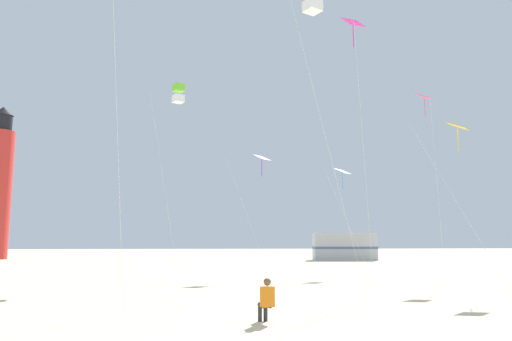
% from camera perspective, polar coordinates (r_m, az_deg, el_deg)
% --- Properties ---
extents(kite_flyer_standing, '(0.43, 0.56, 1.16)m').
position_cam_1_polar(kite_flyer_standing, '(13.24, 1.20, -14.79)').
color(kite_flyer_standing, orange).
rests_on(kite_flyer_standing, ground).
extents(kite_box_lime, '(2.09, 2.09, 11.49)m').
position_cam_1_polar(kite_box_lime, '(30.24, -9.07, 8.86)').
color(kite_box_lime, silver).
rests_on(kite_box_lime, ground).
extents(kite_diamond_violet, '(2.91, 2.91, 7.45)m').
position_cam_1_polar(kite_diamond_violet, '(30.57, 0.58, 1.03)').
color(kite_diamond_violet, silver).
rests_on(kite_diamond_violet, ground).
extents(kite_diamond_magenta, '(1.22, 1.22, 12.25)m').
position_cam_1_polar(kite_diamond_magenta, '(23.59, 11.38, 15.34)').
color(kite_diamond_magenta, silver).
rests_on(kite_diamond_magenta, ground).
extents(kite_diamond_cyan, '(2.66, 2.08, 6.77)m').
position_cam_1_polar(kite_diamond_cyan, '(32.36, 10.10, -0.49)').
color(kite_diamond_cyan, silver).
rests_on(kite_diamond_cyan, ground).
extents(kite_diamond_rainbow, '(1.34, 1.34, 11.06)m').
position_cam_1_polar(kite_diamond_rainbow, '(31.98, 19.19, 7.30)').
color(kite_diamond_rainbow, silver).
rests_on(kite_diamond_rainbow, ground).
extents(kite_diamond_gold, '(3.20, 3.20, 7.66)m').
position_cam_1_polar(kite_diamond_gold, '(24.84, 22.48, 4.21)').
color(kite_diamond_gold, silver).
rests_on(kite_diamond_gold, ground).
extents(rv_van_silver, '(6.55, 2.66, 2.80)m').
position_cam_1_polar(rv_van_silver, '(51.96, 10.30, -8.73)').
color(rv_van_silver, '#B7BABF').
rests_on(rv_van_silver, ground).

